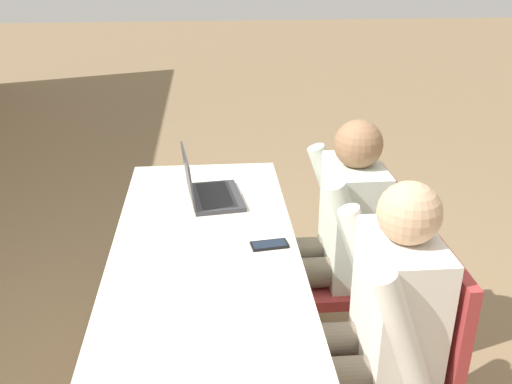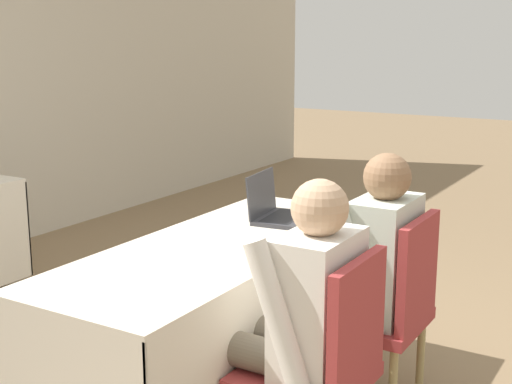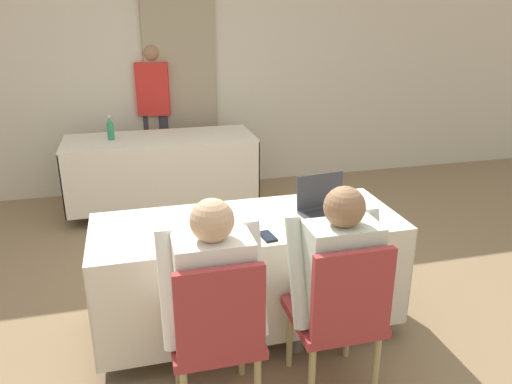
{
  "view_description": "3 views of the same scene",
  "coord_description": "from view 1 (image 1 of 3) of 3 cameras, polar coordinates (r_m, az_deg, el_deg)",
  "views": [
    {
      "loc": [
        -1.83,
        -0.04,
        1.83
      ],
      "look_at": [
        0.0,
        -0.19,
        1.0
      ],
      "focal_mm": 40.0,
      "sensor_mm": 36.0,
      "label": 1
    },
    {
      "loc": [
        -2.43,
        -1.66,
        1.63
      ],
      "look_at": [
        0.0,
        -0.19,
        1.0
      ],
      "focal_mm": 50.0,
      "sensor_mm": 36.0,
      "label": 2
    },
    {
      "loc": [
        -0.63,
        -2.63,
        1.93
      ],
      "look_at": [
        0.0,
        -0.19,
        1.0
      ],
      "focal_mm": 35.0,
      "sensor_mm": 36.0,
      "label": 3
    }
  ],
  "objects": [
    {
      "name": "chair_near_right",
      "position": [
        2.6,
        9.87,
        -7.03
      ],
      "size": [
        0.44,
        0.44,
        0.89
      ],
      "rotation": [
        0.0,
        0.0,
        3.14
      ],
      "color": "tan",
      "rests_on": "ground_plane"
    },
    {
      "name": "person_white_shirt",
      "position": [
        2.5,
        7.84,
        -4.03
      ],
      "size": [
        0.5,
        0.52,
        1.15
      ],
      "rotation": [
        0.0,
        0.0,
        3.14
      ],
      "color": "#665B4C",
      "rests_on": "ground_plane"
    },
    {
      "name": "paper_centre_table",
      "position": [
        2.69,
        -2.27,
        0.64
      ],
      "size": [
        0.3,
        0.35,
        0.0
      ],
      "rotation": [
        0.0,
        0.0,
        0.36
      ],
      "color": "white",
      "rests_on": "conference_table_near"
    },
    {
      "name": "cell_phone",
      "position": [
        2.17,
        1.35,
        -5.3
      ],
      "size": [
        0.09,
        0.15,
        0.01
      ],
      "rotation": [
        0.0,
        0.0,
        0.13
      ],
      "color": "black",
      "rests_on": "conference_table_near"
    },
    {
      "name": "paper_beside_laptop",
      "position": [
        1.94,
        -9.6,
        -9.86
      ],
      "size": [
        0.33,
        0.36,
        0.0
      ],
      "rotation": [
        0.0,
        0.0,
        0.5
      ],
      "color": "white",
      "rests_on": "conference_table_near"
    },
    {
      "name": "conference_table_near",
      "position": [
        2.22,
        -4.97,
        -10.5
      ],
      "size": [
        1.83,
        0.71,
        0.75
      ],
      "color": "beige",
      "rests_on": "ground_plane"
    },
    {
      "name": "laptop",
      "position": [
        2.53,
        -4.84,
        0.14
      ],
      "size": [
        0.35,
        0.28,
        0.23
      ],
      "rotation": [
        0.0,
        0.0,
        0.13
      ],
      "color": "#333338",
      "rests_on": "conference_table_near"
    },
    {
      "name": "person_checkered_shirt",
      "position": [
        1.98,
        11.69,
        -12.64
      ],
      "size": [
        0.5,
        0.52,
        1.15
      ],
      "rotation": [
        0.0,
        0.0,
        3.14
      ],
      "color": "#665B4C",
      "rests_on": "ground_plane"
    },
    {
      "name": "chair_near_left",
      "position": [
        2.11,
        14.1,
        -15.86
      ],
      "size": [
        0.44,
        0.44,
        0.89
      ],
      "rotation": [
        0.0,
        0.0,
        3.14
      ],
      "color": "tan",
      "rests_on": "ground_plane"
    }
  ]
}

